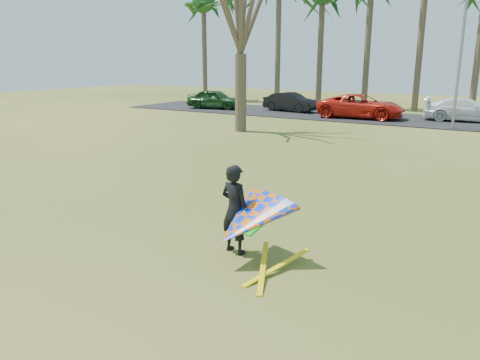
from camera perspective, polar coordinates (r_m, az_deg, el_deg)
The scene contains 10 objects.
ground at distance 9.97m, azimuth -6.13°, elevation -8.60°, with size 100.00×100.00×0.00m, color #2A5212.
parking_strip at distance 32.92m, azimuth 21.72°, elevation 6.71°, with size 46.00×7.00×0.06m, color black.
palm_0 at distance 47.47m, azimuth -4.46°, elevation 20.80°, with size 4.84×4.84×10.84m.
bare_tree_left at distance 26.26m, azimuth 0.08°, elevation 21.08°, with size 6.60×6.60×9.70m.
streetlight at distance 29.42m, azimuth 25.68°, elevation 14.21°, with size 2.28×0.18×8.00m.
car_0 at distance 38.11m, azimuth -3.06°, elevation 9.83°, with size 1.80×4.48×1.53m, color #193E19.
car_1 at distance 36.29m, azimuth 6.20°, elevation 9.45°, with size 1.50×4.30×1.42m, color black.
car_2 at distance 32.83m, azimuth 14.51°, elevation 8.71°, with size 2.64×5.72×1.59m, color red.
car_3 at distance 33.40m, azimuth 25.81°, elevation 7.72°, with size 2.05×5.04×1.46m, color white.
kite_flyer at distance 9.20m, azimuth 0.71°, elevation -4.77°, with size 2.13×2.39×2.02m.
Camera 1 is at (5.69, -7.20, 3.89)m, focal length 35.00 mm.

